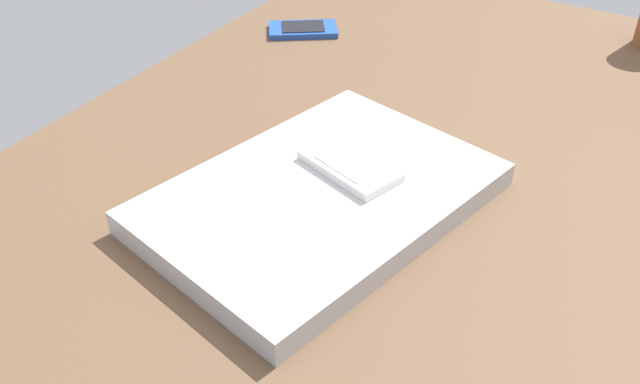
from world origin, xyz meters
TOP-DOWN VIEW (x-y plane):
  - desk_surface at (0.00, 0.00)cm, footprint 120.00×80.00cm
  - laptop_closed at (7.26, -4.03)cm, footprint 37.96×30.22cm
  - cell_phone_on_laptop at (3.18, -2.98)cm, footprint 8.26×11.36cm
  - cell_phone_on_desk at (-28.57, -28.39)cm, footprint 10.35×11.46cm

SIDE VIEW (x-z plane):
  - desk_surface at x=0.00cm, z-range 0.00..3.00cm
  - cell_phone_on_desk at x=-28.57cm, z-range 2.97..3.94cm
  - laptop_closed at x=7.26cm, z-range 3.00..5.59cm
  - cell_phone_on_laptop at x=3.18cm, z-range 5.55..6.65cm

